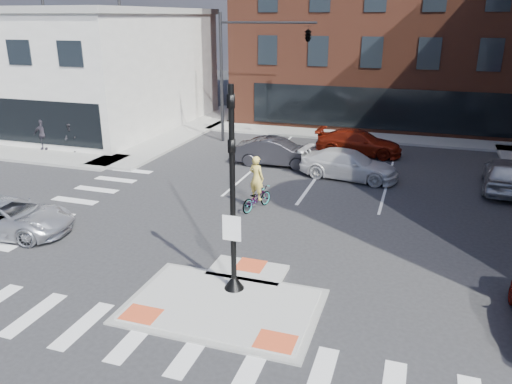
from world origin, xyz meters
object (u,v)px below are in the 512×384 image
(silver_suv, at_px, (8,217))
(pedestrian_b, at_px, (43,134))
(pedestrian_a, at_px, (71,138))
(white_pickup, at_px, (349,165))
(bg_car_red, at_px, (359,143))
(bg_car_dark, at_px, (277,152))
(bg_car_silver, at_px, (505,174))
(cyclist, at_px, (256,192))

(silver_suv, bearing_deg, pedestrian_b, 26.85)
(pedestrian_a, bearing_deg, white_pickup, 19.86)
(silver_suv, xyz_separation_m, bg_car_red, (10.91, 15.69, 0.05))
(pedestrian_a, bearing_deg, pedestrian_b, -162.09)
(bg_car_red, xyz_separation_m, pedestrian_b, (-18.10, -5.35, 0.34))
(pedestrian_b, bearing_deg, bg_car_red, -0.06)
(bg_car_dark, bearing_deg, white_pickup, -106.74)
(bg_car_silver, bearing_deg, silver_suv, 37.01)
(silver_suv, xyz_separation_m, bg_car_dark, (6.94, 11.99, 0.07))
(bg_car_red, bearing_deg, pedestrian_a, 110.73)
(silver_suv, relative_size, white_pickup, 0.98)
(bg_car_red, relative_size, pedestrian_a, 2.87)
(bg_car_silver, bearing_deg, white_pickup, 8.70)
(silver_suv, height_order, bg_car_dark, bg_car_dark)
(pedestrian_a, bearing_deg, silver_suv, -45.55)
(bg_car_dark, height_order, bg_car_silver, bg_car_silver)
(silver_suv, xyz_separation_m, pedestrian_a, (-5.17, 10.34, 0.34))
(silver_suv, distance_m, pedestrian_b, 12.61)
(bg_car_silver, relative_size, cyclist, 2.00)
(bg_car_red, height_order, pedestrian_b, pedestrian_b)
(silver_suv, height_order, bg_car_silver, bg_car_silver)
(bg_car_silver, distance_m, pedestrian_a, 23.44)
(silver_suv, bearing_deg, white_pickup, -53.34)
(cyclist, bearing_deg, white_pickup, -99.96)
(white_pickup, relative_size, bg_car_red, 0.99)
(bg_car_silver, relative_size, bg_car_red, 0.94)
(cyclist, distance_m, pedestrian_a, 14.09)
(bg_car_dark, distance_m, cyclist, 6.73)
(bg_car_silver, bearing_deg, bg_car_dark, 1.86)
(white_pickup, distance_m, bg_car_dark, 4.24)
(bg_car_dark, xyz_separation_m, bg_car_red, (3.97, 3.70, -0.02))
(bg_car_silver, xyz_separation_m, bg_car_red, (-7.34, 4.35, -0.07))
(cyclist, bearing_deg, silver_suv, 52.50)
(bg_car_silver, relative_size, pedestrian_b, 2.56)
(bg_car_dark, bearing_deg, pedestrian_b, 94.90)
(bg_car_silver, relative_size, pedestrian_a, 2.69)
(white_pickup, distance_m, pedestrian_b, 18.25)
(silver_suv, xyz_separation_m, white_pickup, (11.04, 10.90, 0.04))
(bg_car_dark, distance_m, bg_car_red, 5.42)
(bg_car_red, bearing_deg, cyclist, 166.63)
(white_pickup, distance_m, bg_car_silver, 7.22)
(cyclist, xyz_separation_m, pedestrian_a, (-13.17, 5.00, 0.23))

